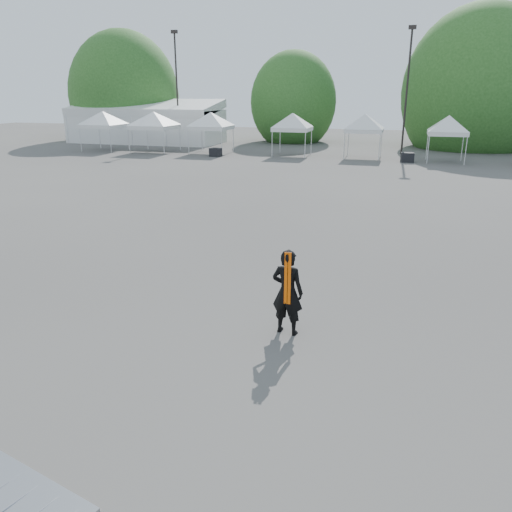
# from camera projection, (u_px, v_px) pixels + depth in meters

# --- Properties ---
(ground) EXTENTS (120.00, 120.00, 0.00)m
(ground) POSITION_uv_depth(u_px,v_px,m) (263.00, 289.00, 13.09)
(ground) COLOR #474442
(ground) RESTS_ON ground
(marquee) EXTENTS (15.00, 6.25, 4.23)m
(marquee) POSITION_uv_depth(u_px,v_px,m) (146.00, 122.00, 50.25)
(marquee) COLOR white
(marquee) RESTS_ON ground
(light_pole_west) EXTENTS (0.60, 0.25, 10.30)m
(light_pole_west) POSITION_uv_depth(u_px,v_px,m) (177.00, 82.00, 47.07)
(light_pole_west) COLOR black
(light_pole_west) RESTS_ON ground
(light_pole_east) EXTENTS (0.60, 0.25, 9.80)m
(light_pole_east) POSITION_uv_depth(u_px,v_px,m) (407.00, 84.00, 39.71)
(light_pole_east) COLOR black
(light_pole_east) RESTS_ON ground
(tree_far_w) EXTENTS (4.80, 4.80, 7.30)m
(tree_far_w) POSITION_uv_depth(u_px,v_px,m) (125.00, 95.00, 53.25)
(tree_far_w) COLOR #382314
(tree_far_w) RESTS_ON ground
(tree_mid_w) EXTENTS (4.16, 4.16, 6.33)m
(tree_mid_w) POSITION_uv_depth(u_px,v_px,m) (293.00, 102.00, 50.44)
(tree_mid_w) COLOR #382314
(tree_mid_w) RESTS_ON ground
(tree_mid_e) EXTENTS (5.12, 5.12, 7.79)m
(tree_mid_e) POSITION_uv_depth(u_px,v_px,m) (477.00, 93.00, 44.69)
(tree_mid_e) COLOR #382314
(tree_mid_e) RESTS_ON ground
(tent_a) EXTENTS (4.41, 4.41, 3.88)m
(tent_a) POSITION_uv_depth(u_px,v_px,m) (103.00, 114.00, 43.09)
(tent_a) COLOR silver
(tent_a) RESTS_ON ground
(tent_b) EXTENTS (4.75, 4.75, 3.88)m
(tent_b) POSITION_uv_depth(u_px,v_px,m) (154.00, 115.00, 41.92)
(tent_b) COLOR silver
(tent_b) RESTS_ON ground
(tent_c) EXTENTS (4.36, 4.36, 3.88)m
(tent_c) POSITION_uv_depth(u_px,v_px,m) (211.00, 115.00, 41.04)
(tent_c) COLOR silver
(tent_c) RESTS_ON ground
(tent_d) EXTENTS (4.02, 4.02, 3.88)m
(tent_d) POSITION_uv_depth(u_px,v_px,m) (293.00, 116.00, 39.47)
(tent_d) COLOR silver
(tent_d) RESTS_ON ground
(tent_e) EXTENTS (3.96, 3.96, 3.88)m
(tent_e) POSITION_uv_depth(u_px,v_px,m) (365.00, 117.00, 37.98)
(tent_e) COLOR silver
(tent_e) RESTS_ON ground
(tent_f) EXTENTS (3.82, 3.82, 3.88)m
(tent_f) POSITION_uv_depth(u_px,v_px,m) (449.00, 119.00, 35.57)
(tent_f) COLOR silver
(tent_f) RESTS_ON ground
(man) EXTENTS (0.74, 0.54, 1.87)m
(man) POSITION_uv_depth(u_px,v_px,m) (287.00, 292.00, 10.42)
(man) COLOR black
(man) RESTS_ON ground
(crate_west) EXTENTS (0.98, 0.85, 0.66)m
(crate_west) POSITION_uv_depth(u_px,v_px,m) (216.00, 152.00, 39.65)
(crate_west) COLOR black
(crate_west) RESTS_ON ground
(crate_mid) EXTENTS (0.99, 0.82, 0.70)m
(crate_mid) POSITION_uv_depth(u_px,v_px,m) (407.00, 157.00, 36.43)
(crate_mid) COLOR black
(crate_mid) RESTS_ON ground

